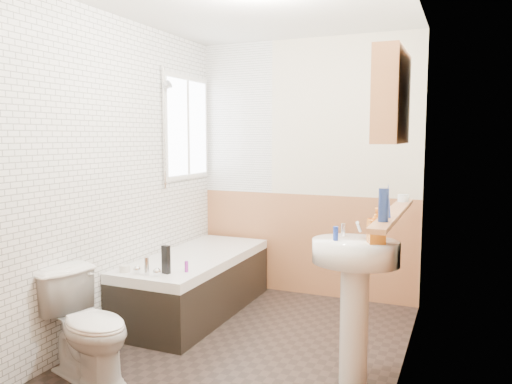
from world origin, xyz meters
TOP-DOWN VIEW (x-y plane):
  - floor at (0.00, 0.00)m, footprint 2.80×2.80m
  - ceiling at (0.00, 0.00)m, footprint 2.80×2.80m
  - wall_back at (0.00, 1.41)m, footprint 2.20×0.02m
  - wall_front at (0.00, -1.41)m, footprint 2.20×0.02m
  - wall_left at (-1.11, 0.00)m, footprint 0.02×2.80m
  - wall_right at (1.11, 0.00)m, footprint 0.02×2.80m
  - wainscot_right at (1.09, 0.00)m, footprint 0.01×2.80m
  - wainscot_front at (0.00, -1.39)m, footprint 2.20×0.01m
  - wainscot_back at (0.00, 1.39)m, footprint 2.20×0.01m
  - tile_cladding_left at (-1.09, 0.00)m, footprint 0.01×2.80m
  - tile_return_back at (-0.73, 1.39)m, footprint 0.75×0.01m
  - window at (-1.06, 0.95)m, footprint 0.03×0.79m
  - bathtub at (-0.73, 0.50)m, footprint 0.70×1.67m
  - shower_riser at (-1.04, 0.52)m, footprint 0.10×0.07m
  - toilet at (-0.76, -0.85)m, footprint 0.79×0.58m
  - sink at (0.84, -0.25)m, footprint 0.54×0.44m
  - pine_shelf at (1.04, -0.07)m, footprint 0.10×1.37m
  - medicine_cabinet at (1.01, -0.13)m, footprint 0.16×0.62m
  - foam_can at (1.04, -0.51)m, footprint 0.06×0.06m
  - green_bottle at (1.04, -0.36)m, footprint 0.05×0.05m
  - black_jar at (1.04, 0.41)m, footprint 0.09×0.09m
  - soap_bottle at (0.97, -0.29)m, footprint 0.17×0.24m
  - clear_bottle at (0.72, -0.30)m, footprint 0.04×0.04m
  - blue_gel at (-0.63, -0.13)m, footprint 0.07×0.05m
  - cream_jar at (-0.95, -0.21)m, footprint 0.10×0.10m
  - orange_bottle at (-0.51, -0.03)m, footprint 0.04×0.04m

SIDE VIEW (x-z plane):
  - floor at x=0.00m, z-range 0.00..0.00m
  - bathtub at x=-0.73m, z-range -0.06..0.61m
  - toilet at x=-0.76m, z-range 0.00..0.69m
  - wainscot_right at x=1.09m, z-range 0.00..1.00m
  - wainscot_front at x=0.00m, z-range 0.00..1.00m
  - wainscot_back at x=0.00m, z-range 0.00..1.00m
  - cream_jar at x=-0.95m, z-range 0.52..0.58m
  - orange_bottle at x=-0.51m, z-range 0.52..0.61m
  - blue_gel at x=-0.63m, z-range 0.52..0.74m
  - sink at x=0.84m, z-range 0.14..1.18m
  - clear_bottle at x=0.72m, z-range 0.93..1.01m
  - soap_bottle at x=0.97m, z-range 0.93..1.03m
  - pine_shelf at x=1.04m, z-range 1.07..1.10m
  - black_jar at x=1.04m, z-range 1.10..1.15m
  - foam_can at x=1.04m, z-range 1.10..1.28m
  - green_bottle at x=1.04m, z-range 1.10..1.30m
  - wall_back at x=0.00m, z-range 0.00..2.50m
  - wall_front at x=0.00m, z-range 0.00..2.50m
  - wall_left at x=-1.11m, z-range 0.00..2.50m
  - wall_right at x=1.11m, z-range 0.00..2.50m
  - tile_cladding_left at x=-1.09m, z-range 0.00..2.50m
  - window at x=-1.06m, z-range 1.15..2.15m
  - shower_riser at x=-1.04m, z-range 1.20..2.30m
  - tile_return_back at x=-0.73m, z-range 1.00..2.50m
  - medicine_cabinet at x=1.01m, z-range 1.52..2.08m
  - ceiling at x=0.00m, z-range 2.50..2.50m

